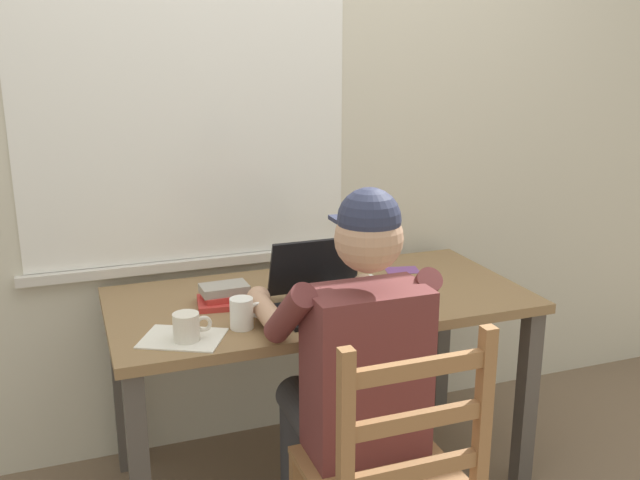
# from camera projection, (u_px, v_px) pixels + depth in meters

# --- Properties ---
(ground_plane) EXTENTS (8.00, 8.00, 0.00)m
(ground_plane) POSITION_uv_depth(u_px,v_px,m) (320.00, 476.00, 2.72)
(ground_plane) COLOR brown
(back_wall) EXTENTS (6.00, 0.08, 2.60)m
(back_wall) POSITION_uv_depth(u_px,v_px,m) (279.00, 124.00, 2.77)
(back_wall) COLOR beige
(back_wall) RESTS_ON ground
(desk) EXTENTS (1.47, 0.72, 0.73)m
(desk) POSITION_uv_depth(u_px,v_px,m) (320.00, 321.00, 2.55)
(desk) COLOR olive
(desk) RESTS_ON ground
(seated_person) EXTENTS (0.50, 0.60, 1.23)m
(seated_person) POSITION_uv_depth(u_px,v_px,m) (352.00, 363.00, 2.13)
(seated_person) COLOR brown
(seated_person) RESTS_ON ground
(wooden_chair) EXTENTS (0.42, 0.42, 0.93)m
(wooden_chair) POSITION_uv_depth(u_px,v_px,m) (391.00, 480.00, 1.94)
(wooden_chair) COLOR olive
(wooden_chair) RESTS_ON ground
(laptop) EXTENTS (0.33, 0.31, 0.22)m
(laptop) POSITION_uv_depth(u_px,v_px,m) (325.00, 292.00, 2.40)
(laptop) COLOR black
(laptop) RESTS_ON desk
(computer_mouse) EXTENTS (0.06, 0.10, 0.03)m
(computer_mouse) POSITION_uv_depth(u_px,v_px,m) (396.00, 304.00, 2.40)
(computer_mouse) COLOR black
(computer_mouse) RESTS_ON desk
(coffee_mug_white) EXTENTS (0.11, 0.07, 0.10)m
(coffee_mug_white) POSITION_uv_depth(u_px,v_px,m) (242.00, 313.00, 2.23)
(coffee_mug_white) COLOR white
(coffee_mug_white) RESTS_ON desk
(coffee_mug_dark) EXTENTS (0.11, 0.07, 0.09)m
(coffee_mug_dark) POSITION_uv_depth(u_px,v_px,m) (301.00, 273.00, 2.62)
(coffee_mug_dark) COLOR #38281E
(coffee_mug_dark) RESTS_ON desk
(coffee_mug_spare) EXTENTS (0.12, 0.08, 0.09)m
(coffee_mug_spare) POSITION_uv_depth(u_px,v_px,m) (187.00, 327.00, 2.13)
(coffee_mug_spare) COLOR silver
(coffee_mug_spare) RESTS_ON desk
(book_stack_main) EXTENTS (0.21, 0.17, 0.07)m
(book_stack_main) POSITION_uv_depth(u_px,v_px,m) (226.00, 296.00, 2.44)
(book_stack_main) COLOR #BC332D
(book_stack_main) RESTS_ON desk
(paper_pile_near_laptop) EXTENTS (0.30, 0.27, 0.00)m
(paper_pile_near_laptop) POSITION_uv_depth(u_px,v_px,m) (183.00, 338.00, 2.16)
(paper_pile_near_laptop) COLOR silver
(paper_pile_near_laptop) RESTS_ON desk
(paper_pile_back_corner) EXTENTS (0.26, 0.19, 0.01)m
(paper_pile_back_corner) POSITION_uv_depth(u_px,v_px,m) (354.00, 286.00, 2.61)
(paper_pile_back_corner) COLOR white
(paper_pile_back_corner) RESTS_ON desk
(landscape_photo_print) EXTENTS (0.15, 0.12, 0.00)m
(landscape_photo_print) POSITION_uv_depth(u_px,v_px,m) (402.00, 270.00, 2.80)
(landscape_photo_print) COLOR #7A4293
(landscape_photo_print) RESTS_ON desk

